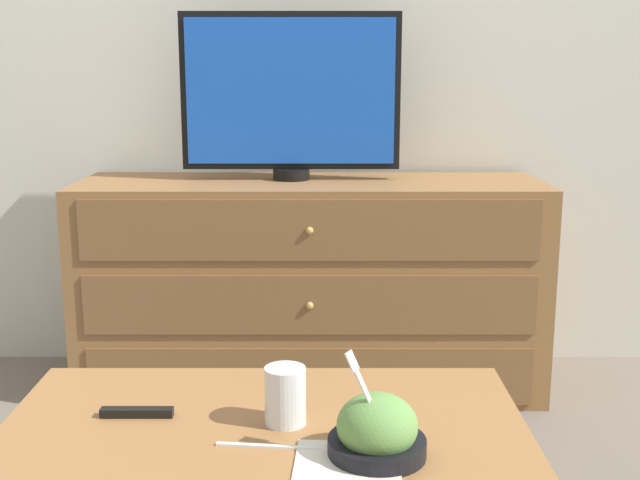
{
  "coord_description": "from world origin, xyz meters",
  "views": [
    {
      "loc": [
        0.1,
        -2.9,
        1.08
      ],
      "look_at": [
        0.11,
        -1.18,
        0.71
      ],
      "focal_mm": 45.0,
      "sensor_mm": 36.0,
      "label": 1
    }
  ],
  "objects": [
    {
      "name": "ground_plane",
      "position": [
        0.0,
        0.0,
        0.0
      ],
      "size": [
        12.0,
        12.0,
        0.0
      ],
      "primitive_type": "plane",
      "color": "#70665B"
    },
    {
      "name": "wall_back",
      "position": [
        0.0,
        0.03,
        1.3
      ],
      "size": [
        12.0,
        0.05,
        2.6
      ],
      "color": "silver",
      "rests_on": "ground_plane"
    },
    {
      "name": "dresser",
      "position": [
        0.07,
        -0.27,
        0.36
      ],
      "size": [
        1.54,
        0.49,
        0.71
      ],
      "color": "olive",
      "rests_on": "ground_plane"
    },
    {
      "name": "tv",
      "position": [
        0.01,
        -0.23,
        1.0
      ],
      "size": [
        0.72,
        0.12,
        0.55
      ],
      "color": "black",
      "rests_on": "dresser"
    },
    {
      "name": "coffee_table",
      "position": [
        -0.01,
        -1.43,
        0.34
      ],
      "size": [
        1.05,
        0.63,
        0.39
      ],
      "color": "#9E6B3D",
      "rests_on": "ground_plane"
    },
    {
      "name": "takeout_bowl",
      "position": [
        0.21,
        -1.55,
        0.43
      ],
      "size": [
        0.18,
        0.18,
        0.2
      ],
      "color": "black",
      "rests_on": "coffee_table"
    },
    {
      "name": "drink_cup",
      "position": [
        0.04,
        -1.42,
        0.44
      ],
      "size": [
        0.08,
        0.08,
        0.12
      ],
      "color": "#9E6638",
      "rests_on": "coffee_table"
    },
    {
      "name": "napkin",
      "position": [
        0.15,
        -1.6,
        0.39
      ],
      "size": [
        0.2,
        0.2,
        0.0
      ],
      "color": "silver",
      "rests_on": "coffee_table"
    },
    {
      "name": "knife",
      "position": [
        0.01,
        -1.52,
        0.39
      ],
      "size": [
        0.2,
        0.03,
        0.01
      ],
      "color": "white",
      "rests_on": "coffee_table"
    },
    {
      "name": "remote_control",
      "position": [
        -0.27,
        -1.39,
        0.4
      ],
      "size": [
        0.15,
        0.02,
        0.02
      ],
      "color": "black",
      "rests_on": "coffee_table"
    }
  ]
}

